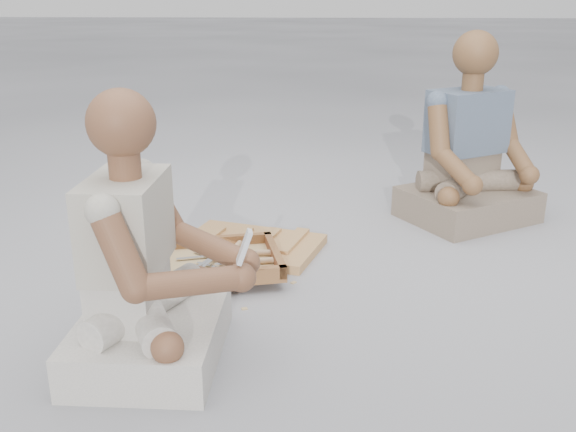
# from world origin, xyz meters

# --- Properties ---
(ground) EXTENTS (60.00, 60.00, 0.00)m
(ground) POSITION_xyz_m (0.00, 0.00, 0.00)
(ground) COLOR #A1A1A6
(ground) RESTS_ON ground
(carved_panel) EXTENTS (0.65, 0.52, 0.04)m
(carved_panel) POSITION_xyz_m (-0.25, 0.55, 0.02)
(carved_panel) COLOR #AD8043
(carved_panel) RESTS_ON ground
(tool_tray) EXTENTS (0.54, 0.48, 0.06)m
(tool_tray) POSITION_xyz_m (-0.34, 0.27, 0.06)
(tool_tray) COLOR brown
(tool_tray) RESTS_ON carved_panel
(chisel_0) EXTENTS (0.08, 0.22, 0.02)m
(chisel_0) POSITION_xyz_m (-0.35, 0.28, 0.08)
(chisel_0) COLOR silver
(chisel_0) RESTS_ON tool_tray
(chisel_1) EXTENTS (0.22, 0.07, 0.02)m
(chisel_1) POSITION_xyz_m (-0.19, 0.26, 0.07)
(chisel_1) COLOR silver
(chisel_1) RESTS_ON tool_tray
(chisel_2) EXTENTS (0.10, 0.21, 0.02)m
(chisel_2) POSITION_xyz_m (-0.37, 0.31, 0.07)
(chisel_2) COLOR silver
(chisel_2) RESTS_ON tool_tray
(chisel_3) EXTENTS (0.22, 0.08, 0.02)m
(chisel_3) POSITION_xyz_m (-0.35, 0.32, 0.07)
(chisel_3) COLOR silver
(chisel_3) RESTS_ON tool_tray
(chisel_4) EXTENTS (0.06, 0.22, 0.02)m
(chisel_4) POSITION_xyz_m (-0.29, 0.39, 0.07)
(chisel_4) COLOR silver
(chisel_4) RESTS_ON tool_tray
(chisel_5) EXTENTS (0.19, 0.14, 0.02)m
(chisel_5) POSITION_xyz_m (-0.32, 0.26, 0.07)
(chisel_5) COLOR silver
(chisel_5) RESTS_ON tool_tray
(chisel_6) EXTENTS (0.20, 0.12, 0.02)m
(chisel_6) POSITION_xyz_m (-0.27, 0.18, 0.07)
(chisel_6) COLOR silver
(chisel_6) RESTS_ON tool_tray
(chisel_7) EXTENTS (0.22, 0.03, 0.02)m
(chisel_7) POSITION_xyz_m (-0.19, 0.34, 0.07)
(chisel_7) COLOR silver
(chisel_7) RESTS_ON tool_tray
(wood_chip_0) EXTENTS (0.02, 0.02, 0.00)m
(wood_chip_0) POSITION_xyz_m (-0.21, 0.01, 0.00)
(wood_chip_0) COLOR tan
(wood_chip_0) RESTS_ON ground
(wood_chip_1) EXTENTS (0.02, 0.02, 0.00)m
(wood_chip_1) POSITION_xyz_m (-0.59, 0.36, 0.00)
(wood_chip_1) COLOR tan
(wood_chip_1) RESTS_ON ground
(wood_chip_2) EXTENTS (0.02, 0.02, 0.00)m
(wood_chip_2) POSITION_xyz_m (-0.52, 0.19, 0.00)
(wood_chip_2) COLOR tan
(wood_chip_2) RESTS_ON ground
(wood_chip_3) EXTENTS (0.02, 0.02, 0.00)m
(wood_chip_3) POSITION_xyz_m (-0.59, 0.35, 0.00)
(wood_chip_3) COLOR tan
(wood_chip_3) RESTS_ON ground
(wood_chip_4) EXTENTS (0.02, 0.02, 0.00)m
(wood_chip_4) POSITION_xyz_m (-0.30, 0.03, 0.00)
(wood_chip_4) COLOR tan
(wood_chip_4) RESTS_ON ground
(wood_chip_5) EXTENTS (0.02, 0.02, 0.00)m
(wood_chip_5) POSITION_xyz_m (-0.05, 0.23, 0.00)
(wood_chip_5) COLOR tan
(wood_chip_5) RESTS_ON ground
(wood_chip_6) EXTENTS (0.02, 0.02, 0.00)m
(wood_chip_6) POSITION_xyz_m (-0.27, 0.45, 0.00)
(wood_chip_6) COLOR tan
(wood_chip_6) RESTS_ON ground
(wood_chip_7) EXTENTS (0.02, 0.02, 0.00)m
(wood_chip_7) POSITION_xyz_m (-0.26, 0.40, 0.00)
(wood_chip_7) COLOR tan
(wood_chip_7) RESTS_ON ground
(wood_chip_8) EXTENTS (0.02, 0.02, 0.00)m
(wood_chip_8) POSITION_xyz_m (-0.45, 0.46, 0.00)
(wood_chip_8) COLOR tan
(wood_chip_8) RESTS_ON ground
(wood_chip_9) EXTENTS (0.02, 0.02, 0.00)m
(wood_chip_9) POSITION_xyz_m (-0.57, 0.26, 0.00)
(wood_chip_9) COLOR tan
(wood_chip_9) RESTS_ON ground
(wood_chip_10) EXTENTS (0.02, 0.02, 0.00)m
(wood_chip_10) POSITION_xyz_m (-0.39, 0.66, 0.00)
(wood_chip_10) COLOR tan
(wood_chip_10) RESTS_ON ground
(wood_chip_11) EXTENTS (0.02, 0.02, 0.00)m
(wood_chip_11) POSITION_xyz_m (-0.64, 0.35, 0.00)
(wood_chip_11) COLOR tan
(wood_chip_11) RESTS_ON ground
(wood_chip_12) EXTENTS (0.02, 0.02, 0.00)m
(wood_chip_12) POSITION_xyz_m (-0.26, 0.43, 0.00)
(wood_chip_12) COLOR tan
(wood_chip_12) RESTS_ON ground
(craftsman) EXTENTS (0.52, 0.51, 0.79)m
(craftsman) POSITION_xyz_m (-0.45, -0.31, 0.27)
(craftsman) COLOR beige
(craftsman) RESTS_ON ground
(companion) EXTENTS (0.71, 0.68, 0.88)m
(companion) POSITION_xyz_m (0.73, 1.02, 0.29)
(companion) COLOR #7E6A5B
(companion) RESTS_ON ground
(mobile_phone) EXTENTS (0.05, 0.05, 0.10)m
(mobile_phone) POSITION_xyz_m (-0.16, -0.36, 0.38)
(mobile_phone) COLOR silver
(mobile_phone) RESTS_ON craftsman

